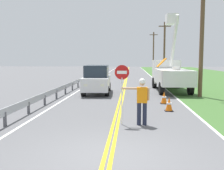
{
  "coord_description": "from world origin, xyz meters",
  "views": [
    {
      "loc": [
        0.57,
        -6.62,
        2.56
      ],
      "look_at": [
        -0.39,
        6.74,
        1.2
      ],
      "focal_mm": 41.2,
      "sensor_mm": 36.0,
      "label": 1
    }
  ],
  "objects_px": {
    "oncoming_suv_nearest": "(97,79)",
    "utility_pole_mid": "(164,48)",
    "flagger_worker": "(142,98)",
    "utility_bucket_truck": "(170,73)",
    "stop_sign_paddle": "(122,81)",
    "utility_pole_far": "(153,51)",
    "traffic_cone_lead": "(169,104)",
    "traffic_cone_mid": "(164,98)",
    "utility_pole_near": "(202,36)"
  },
  "relations": [
    {
      "from": "stop_sign_paddle",
      "to": "utility_bucket_truck",
      "type": "relative_size",
      "value": 0.34
    },
    {
      "from": "traffic_cone_mid",
      "to": "flagger_worker",
      "type": "bearing_deg",
      "value": -106.91
    },
    {
      "from": "utility_pole_near",
      "to": "utility_pole_far",
      "type": "bearing_deg",
      "value": 89.55
    },
    {
      "from": "utility_pole_near",
      "to": "utility_bucket_truck",
      "type": "bearing_deg",
      "value": 115.11
    },
    {
      "from": "utility_pole_near",
      "to": "oncoming_suv_nearest",
      "type": "bearing_deg",
      "value": 171.4
    },
    {
      "from": "utility_pole_mid",
      "to": "traffic_cone_lead",
      "type": "relative_size",
      "value": 11.43
    },
    {
      "from": "stop_sign_paddle",
      "to": "utility_bucket_truck",
      "type": "xyz_separation_m",
      "value": [
        3.52,
        11.19,
        -0.28
      ]
    },
    {
      "from": "oncoming_suv_nearest",
      "to": "flagger_worker",
      "type": "bearing_deg",
      "value": -71.98
    },
    {
      "from": "oncoming_suv_nearest",
      "to": "utility_pole_mid",
      "type": "xyz_separation_m",
      "value": [
        7.51,
        20.34,
        3.12
      ]
    },
    {
      "from": "stop_sign_paddle",
      "to": "traffic_cone_lead",
      "type": "bearing_deg",
      "value": 51.17
    },
    {
      "from": "traffic_cone_lead",
      "to": "utility_pole_far",
      "type": "bearing_deg",
      "value": 86.04
    },
    {
      "from": "oncoming_suv_nearest",
      "to": "traffic_cone_lead",
      "type": "bearing_deg",
      "value": -54.7
    },
    {
      "from": "utility_bucket_truck",
      "to": "traffic_cone_lead",
      "type": "relative_size",
      "value": 9.81
    },
    {
      "from": "oncoming_suv_nearest",
      "to": "utility_bucket_truck",
      "type": "bearing_deg",
      "value": 21.29
    },
    {
      "from": "stop_sign_paddle",
      "to": "traffic_cone_lead",
      "type": "xyz_separation_m",
      "value": [
        2.24,
        2.78,
        -1.37
      ]
    },
    {
      "from": "utility_pole_mid",
      "to": "traffic_cone_lead",
      "type": "bearing_deg",
      "value": -96.69
    },
    {
      "from": "flagger_worker",
      "to": "utility_bucket_truck",
      "type": "height_order",
      "value": "utility_bucket_truck"
    },
    {
      "from": "oncoming_suv_nearest",
      "to": "utility_pole_mid",
      "type": "relative_size",
      "value": 0.58
    },
    {
      "from": "flagger_worker",
      "to": "utility_pole_far",
      "type": "distance_m",
      "value": 48.57
    },
    {
      "from": "flagger_worker",
      "to": "traffic_cone_mid",
      "type": "xyz_separation_m",
      "value": [
        1.49,
        4.91,
        -0.71
      ]
    },
    {
      "from": "utility_bucket_truck",
      "to": "stop_sign_paddle",
      "type": "bearing_deg",
      "value": -107.44
    },
    {
      "from": "utility_pole_far",
      "to": "flagger_worker",
      "type": "bearing_deg",
      "value": -95.46
    },
    {
      "from": "flagger_worker",
      "to": "traffic_cone_lead",
      "type": "height_order",
      "value": "flagger_worker"
    },
    {
      "from": "utility_bucket_truck",
      "to": "traffic_cone_mid",
      "type": "bearing_deg",
      "value": -101.26
    },
    {
      "from": "stop_sign_paddle",
      "to": "traffic_cone_mid",
      "type": "height_order",
      "value": "stop_sign_paddle"
    },
    {
      "from": "flagger_worker",
      "to": "utility_bucket_truck",
      "type": "distance_m",
      "value": 11.54
    },
    {
      "from": "stop_sign_paddle",
      "to": "utility_pole_mid",
      "type": "distance_m",
      "value": 29.91
    },
    {
      "from": "oncoming_suv_nearest",
      "to": "utility_pole_far",
      "type": "xyz_separation_m",
      "value": [
        7.54,
        39.24,
        3.36
      ]
    },
    {
      "from": "flagger_worker",
      "to": "traffic_cone_mid",
      "type": "bearing_deg",
      "value": 73.09
    },
    {
      "from": "stop_sign_paddle",
      "to": "traffic_cone_lead",
      "type": "distance_m",
      "value": 3.82
    },
    {
      "from": "stop_sign_paddle",
      "to": "utility_pole_mid",
      "type": "bearing_deg",
      "value": 79.66
    },
    {
      "from": "stop_sign_paddle",
      "to": "utility_pole_near",
      "type": "bearing_deg",
      "value": 57.31
    },
    {
      "from": "stop_sign_paddle",
      "to": "flagger_worker",
      "type": "bearing_deg",
      "value": -1.11
    },
    {
      "from": "utility_pole_mid",
      "to": "oncoming_suv_nearest",
      "type": "bearing_deg",
      "value": -110.26
    },
    {
      "from": "stop_sign_paddle",
      "to": "utility_pole_near",
      "type": "relative_size",
      "value": 0.3
    },
    {
      "from": "utility_pole_near",
      "to": "utility_pole_mid",
      "type": "height_order",
      "value": "utility_pole_mid"
    },
    {
      "from": "utility_pole_far",
      "to": "utility_bucket_truck",
      "type": "bearing_deg",
      "value": -92.88
    },
    {
      "from": "utility_pole_near",
      "to": "utility_pole_mid",
      "type": "xyz_separation_m",
      "value": [
        0.29,
        21.43,
        0.08
      ]
    },
    {
      "from": "stop_sign_paddle",
      "to": "utility_pole_far",
      "type": "height_order",
      "value": "utility_pole_far"
    },
    {
      "from": "flagger_worker",
      "to": "traffic_cone_mid",
      "type": "relative_size",
      "value": 2.61
    },
    {
      "from": "utility_pole_mid",
      "to": "traffic_cone_lead",
      "type": "xyz_separation_m",
      "value": [
        -3.11,
        -26.54,
        -3.85
      ]
    },
    {
      "from": "flagger_worker",
      "to": "utility_bucket_truck",
      "type": "xyz_separation_m",
      "value": [
        2.75,
        11.21,
        0.39
      ]
    },
    {
      "from": "utility_pole_far",
      "to": "traffic_cone_lead",
      "type": "distance_m",
      "value": 45.74
    },
    {
      "from": "utility_pole_mid",
      "to": "traffic_cone_mid",
      "type": "bearing_deg",
      "value": -97.21
    },
    {
      "from": "flagger_worker",
      "to": "utility_pole_mid",
      "type": "bearing_deg",
      "value": 81.12
    },
    {
      "from": "utility_bucket_truck",
      "to": "traffic_cone_lead",
      "type": "distance_m",
      "value": 8.58
    },
    {
      "from": "utility_bucket_truck",
      "to": "utility_pole_mid",
      "type": "relative_size",
      "value": 0.86
    },
    {
      "from": "utility_pole_near",
      "to": "utility_pole_far",
      "type": "distance_m",
      "value": 40.34
    },
    {
      "from": "flagger_worker",
      "to": "oncoming_suv_nearest",
      "type": "relative_size",
      "value": 0.39
    },
    {
      "from": "stop_sign_paddle",
      "to": "traffic_cone_mid",
      "type": "distance_m",
      "value": 5.57
    }
  ]
}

